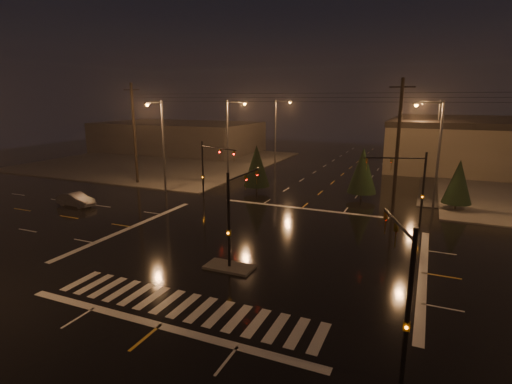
% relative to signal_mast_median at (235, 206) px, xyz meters
% --- Properties ---
extents(ground, '(140.00, 140.00, 0.00)m').
position_rel_signal_mast_median_xyz_m(ground, '(-0.00, 3.07, -3.75)').
color(ground, black).
rests_on(ground, ground).
extents(sidewalk_nw, '(36.00, 36.00, 0.12)m').
position_rel_signal_mast_median_xyz_m(sidewalk_nw, '(-30.00, 33.07, -3.69)').
color(sidewalk_nw, '#4A4742').
rests_on(sidewalk_nw, ground).
extents(median_island, '(3.00, 1.60, 0.15)m').
position_rel_signal_mast_median_xyz_m(median_island, '(-0.00, -0.93, -3.68)').
color(median_island, '#4A4742').
rests_on(median_island, ground).
extents(crosswalk, '(15.00, 2.60, 0.01)m').
position_rel_signal_mast_median_xyz_m(crosswalk, '(-0.00, -5.93, -3.75)').
color(crosswalk, beige).
rests_on(crosswalk, ground).
extents(stop_bar_near, '(16.00, 0.50, 0.01)m').
position_rel_signal_mast_median_xyz_m(stop_bar_near, '(-0.00, -7.93, -3.75)').
color(stop_bar_near, beige).
rests_on(stop_bar_near, ground).
extents(stop_bar_far, '(16.00, 0.50, 0.01)m').
position_rel_signal_mast_median_xyz_m(stop_bar_far, '(-0.00, 14.07, -3.75)').
color(stop_bar_far, beige).
rests_on(stop_bar_far, ground).
extents(commercial_block, '(30.00, 18.00, 5.60)m').
position_rel_signal_mast_median_xyz_m(commercial_block, '(-35.00, 45.07, -0.95)').
color(commercial_block, '#3F3937').
rests_on(commercial_block, ground).
extents(signal_mast_median, '(0.25, 4.59, 6.00)m').
position_rel_signal_mast_median_xyz_m(signal_mast_median, '(0.00, 0.00, 0.00)').
color(signal_mast_median, black).
rests_on(signal_mast_median, ground).
extents(signal_mast_ne, '(4.84, 1.86, 6.00)m').
position_rel_signal_mast_median_xyz_m(signal_mast_ne, '(9.50, 13.21, 0.04)').
color(signal_mast_ne, black).
rests_on(signal_mast_ne, ground).
extents(signal_mast_nw, '(4.84, 1.86, 6.00)m').
position_rel_signal_mast_median_xyz_m(signal_mast_nw, '(-9.50, 13.21, 0.04)').
color(signal_mast_nw, black).
rests_on(signal_mast_nw, ground).
extents(signal_mast_se, '(1.55, 3.87, 6.00)m').
position_rel_signal_mast_median_xyz_m(signal_mast_se, '(10.23, -6.68, -0.04)').
color(signal_mast_se, black).
rests_on(signal_mast_se, ground).
extents(streetlight_1, '(2.77, 0.32, 10.00)m').
position_rel_signal_mast_median_xyz_m(streetlight_1, '(-11.18, 21.07, 2.05)').
color(streetlight_1, '#38383A').
rests_on(streetlight_1, ground).
extents(streetlight_2, '(2.77, 0.32, 10.00)m').
position_rel_signal_mast_median_xyz_m(streetlight_2, '(-11.18, 37.07, 2.05)').
color(streetlight_2, '#38383A').
rests_on(streetlight_2, ground).
extents(streetlight_3, '(2.77, 0.32, 10.00)m').
position_rel_signal_mast_median_xyz_m(streetlight_3, '(11.18, 19.07, 2.05)').
color(streetlight_3, '#38383A').
rests_on(streetlight_3, ground).
extents(streetlight_4, '(2.77, 0.32, 10.00)m').
position_rel_signal_mast_median_xyz_m(streetlight_4, '(11.18, 39.07, 2.05)').
color(streetlight_4, '#38383A').
rests_on(streetlight_4, ground).
extents(streetlight_5, '(0.32, 2.77, 10.00)m').
position_rel_signal_mast_median_xyz_m(streetlight_5, '(-16.00, 14.26, 2.05)').
color(streetlight_5, '#38383A').
rests_on(streetlight_5, ground).
extents(utility_pole_0, '(2.20, 0.32, 12.00)m').
position_rel_signal_mast_median_xyz_m(utility_pole_0, '(-22.00, 17.07, 2.38)').
color(utility_pole_0, black).
rests_on(utility_pole_0, ground).
extents(utility_pole_1, '(2.20, 0.32, 12.00)m').
position_rel_signal_mast_median_xyz_m(utility_pole_1, '(8.00, 17.07, 2.38)').
color(utility_pole_1, black).
rests_on(utility_pole_1, ground).
extents(conifer_0, '(2.62, 2.62, 4.79)m').
position_rel_signal_mast_median_xyz_m(conifer_0, '(13.40, 19.20, -1.01)').
color(conifer_0, black).
rests_on(conifer_0, ground).
extents(conifer_3, '(2.92, 2.92, 5.27)m').
position_rel_signal_mast_median_xyz_m(conifer_3, '(-6.63, 18.58, -0.77)').
color(conifer_3, black).
rests_on(conifer_3, ground).
extents(conifer_4, '(2.98, 2.98, 5.35)m').
position_rel_signal_mast_median_xyz_m(conifer_4, '(4.59, 20.01, -0.73)').
color(conifer_4, black).
rests_on(conifer_4, ground).
extents(car_crossing, '(4.09, 1.57, 1.33)m').
position_rel_signal_mast_median_xyz_m(car_crossing, '(-20.37, 6.08, -3.09)').
color(car_crossing, '#505157').
rests_on(car_crossing, ground).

